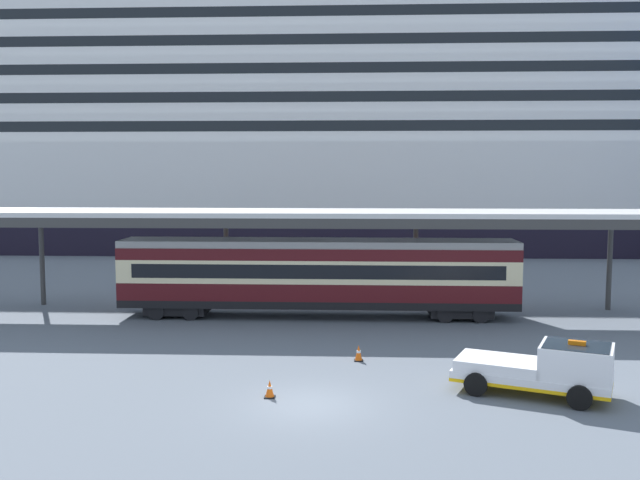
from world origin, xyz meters
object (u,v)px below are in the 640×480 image
(cruise_ship, at_px, (417,127))
(traffic_cone_mid, at_px, (359,353))
(traffic_cone_near, at_px, (270,389))
(train_carriage, at_px, (318,274))
(service_truck, at_px, (547,368))

(cruise_ship, height_order, traffic_cone_mid, cruise_ship)
(traffic_cone_near, bearing_deg, train_carriage, 85.85)
(cruise_ship, relative_size, service_truck, 28.54)
(train_carriage, xyz_separation_m, traffic_cone_mid, (2.09, -8.50, -1.98))
(traffic_cone_near, bearing_deg, cruise_ship, 79.79)
(cruise_ship, distance_m, traffic_cone_mid, 51.57)
(cruise_ship, distance_m, service_truck, 55.01)
(cruise_ship, relative_size, traffic_cone_mid, 241.30)
(cruise_ship, relative_size, train_carriage, 7.71)
(traffic_cone_mid, bearing_deg, cruise_ship, 82.26)
(service_truck, relative_size, traffic_cone_near, 9.18)
(train_carriage, distance_m, traffic_cone_near, 13.44)
(cruise_ship, bearing_deg, service_truck, -90.40)
(cruise_ship, distance_m, traffic_cone_near, 56.61)
(service_truck, distance_m, traffic_cone_mid, 7.63)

